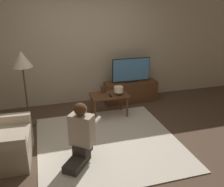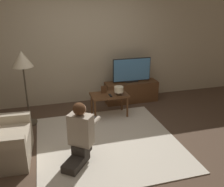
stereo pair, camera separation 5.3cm
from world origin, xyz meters
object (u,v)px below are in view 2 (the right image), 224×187
(coffee_table, at_px, (109,97))
(table_lamp, at_px, (119,90))
(tv, at_px, (132,70))
(person_kneeling, at_px, (80,134))
(floor_lamp, at_px, (22,64))

(coffee_table, xyz_separation_m, table_lamp, (0.17, -0.08, 0.17))
(tv, bearing_deg, person_kneeling, -127.08)
(floor_lamp, bearing_deg, person_kneeling, -61.79)
(person_kneeling, relative_size, table_lamp, 5.03)
(floor_lamp, relative_size, table_lamp, 7.80)
(coffee_table, distance_m, table_lamp, 0.25)
(tv, xyz_separation_m, person_kneeling, (-1.48, -1.96, -0.30))
(tv, xyz_separation_m, table_lamp, (-0.52, -0.70, -0.18))
(tv, xyz_separation_m, floor_lamp, (-2.25, -0.53, 0.43))
(floor_lamp, bearing_deg, coffee_table, -3.32)
(tv, relative_size, person_kneeling, 0.97)
(floor_lamp, distance_m, table_lamp, 1.84)
(coffee_table, height_order, table_lamp, table_lamp)
(tv, height_order, coffee_table, tv)
(tv, relative_size, table_lamp, 4.88)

